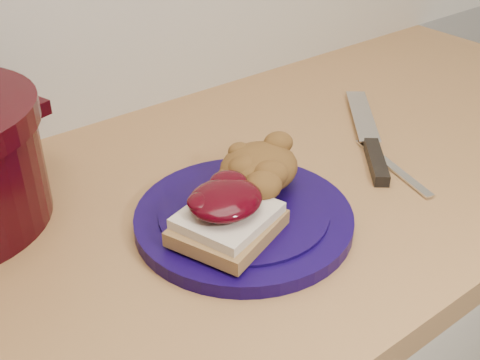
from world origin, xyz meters
TOP-DOWN VIEW (x-y plane):
  - plate at (-0.00, 1.44)m, footprint 0.32×0.32m
  - sandwich at (-0.05, 1.41)m, footprint 0.14×0.13m
  - stuffing_mound at (0.04, 1.47)m, footprint 0.13×0.12m
  - chef_knife at (0.25, 1.46)m, footprint 0.21×0.24m
  - butter_knife at (0.24, 1.41)m, footprint 0.06×0.17m

SIDE VIEW (x-z plane):
  - butter_knife at x=0.24m, z-range 0.90..0.90m
  - chef_knife at x=0.25m, z-range 0.90..0.92m
  - plate at x=0.00m, z-range 0.90..0.92m
  - sandwich at x=-0.05m, z-range 0.92..0.97m
  - stuffing_mound at x=0.04m, z-range 0.92..0.98m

